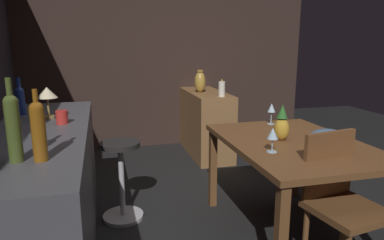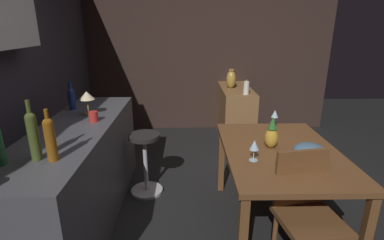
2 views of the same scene
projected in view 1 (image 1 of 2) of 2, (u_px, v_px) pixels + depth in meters
The scene contains 18 objects.
ground_plane at pixel (242, 231), 2.73m from camera, with size 9.00×9.00×0.00m, color black.
wall_side_right at pixel (152, 53), 4.78m from camera, with size 0.10×4.40×2.60m, color #33231E.
dining_table at pixel (293, 152), 2.56m from camera, with size 1.32×0.92×0.74m.
kitchen_counter at pixel (45, 196), 2.31m from camera, with size 2.10×0.60×0.90m, color #4C4C51.
sideboard_cabinet at pixel (206, 123), 4.56m from camera, with size 1.10×0.44×0.82m, color olive.
chair_near_window at pixel (340, 200), 2.13m from camera, with size 0.46×0.46×0.91m.
bar_stool at pixel (122, 178), 2.87m from camera, with size 0.34×0.34×0.66m.
wine_glass_left at pixel (272, 109), 3.04m from camera, with size 0.07×0.07×0.18m.
wine_glass_right at pixel (273, 134), 2.26m from camera, with size 0.07×0.07×0.16m.
pineapple_centerpiece at pixel (282, 125), 2.54m from camera, with size 0.11×0.11×0.26m.
fruit_bowl at pixel (328, 138), 2.40m from camera, with size 0.25×0.25×0.12m, color slate.
wine_bottle_amber at pixel (38, 129), 1.60m from camera, with size 0.07×0.07×0.34m.
wine_bottle_cobalt at pixel (20, 99), 2.64m from camera, with size 0.07×0.07×0.28m.
wine_bottle_olive at pixel (13, 125), 1.59m from camera, with size 0.06×0.06×0.39m.
cup_red at pixel (62, 117), 2.37m from camera, with size 0.11×0.08×0.09m.
counter_lamp at pixel (47, 95), 2.50m from camera, with size 0.14×0.14×0.23m.
pillar_candle_tall at pixel (222, 89), 4.07m from camera, with size 0.08×0.08×0.20m.
vase_brass at pixel (200, 82), 4.41m from camera, with size 0.14×0.14×0.28m.
Camera 1 is at (-2.30, 1.00, 1.44)m, focal length 32.83 mm.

